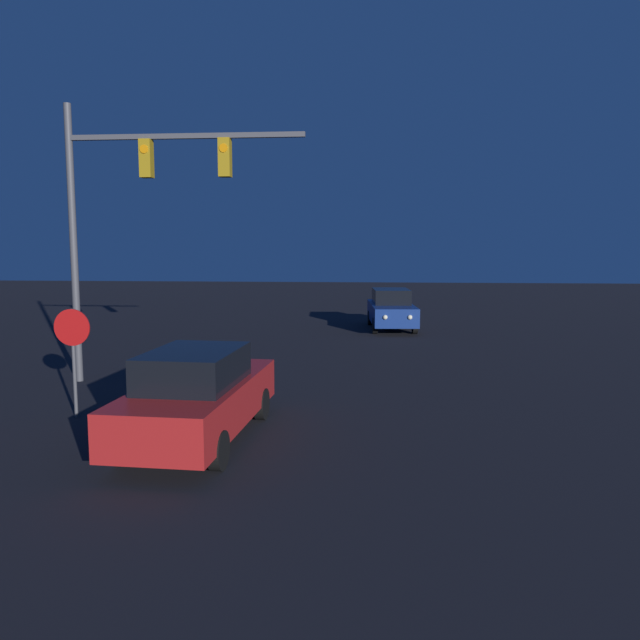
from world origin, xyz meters
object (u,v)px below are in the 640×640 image
car_near (198,395)px  traffic_signal_mast (129,198)px  stop_sign (73,342)px  car_far (391,309)px

car_near → traffic_signal_mast: traffic_signal_mast is taller
car_near → traffic_signal_mast: (-2.92, 4.50, 3.72)m
traffic_signal_mast → stop_sign: bearing=-88.9°
car_near → car_far: (3.73, 15.26, 0.00)m
car_near → traffic_signal_mast: bearing=125.9°
stop_sign → car_far: bearing=64.8°
traffic_signal_mast → car_near: bearing=-57.1°
car_far → stop_sign: (-6.58, -14.02, 0.70)m
car_near → stop_sign: 3.19m
traffic_signal_mast → stop_sign: (0.06, -3.26, -3.03)m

